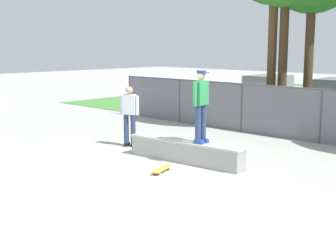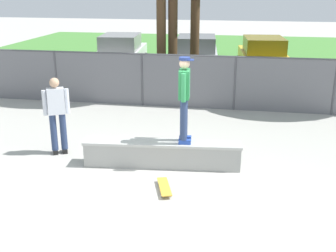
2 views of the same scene
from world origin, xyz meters
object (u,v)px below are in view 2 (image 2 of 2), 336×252
(concrete_ledge, at_px, (162,154))
(car_silver, at_px, (196,55))
(skateboard, at_px, (164,187))
(car_yellow, at_px, (263,56))
(bystander, at_px, (57,113))
(skateboarder, at_px, (184,96))
(car_white, at_px, (121,53))

(concrete_ledge, height_order, car_silver, car_silver)
(skateboard, relative_size, car_yellow, 0.19)
(concrete_ledge, height_order, car_yellow, car_yellow)
(car_silver, distance_m, car_yellow, 2.88)
(skateboard, bearing_deg, car_yellow, 79.11)
(car_yellow, bearing_deg, bystander, -116.57)
(concrete_ledge, relative_size, bystander, 1.90)
(skateboarder, distance_m, car_yellow, 10.37)
(car_yellow, bearing_deg, concrete_ledge, -103.47)
(skateboard, distance_m, car_white, 11.99)
(skateboarder, height_order, skateboard, skateboarder)
(bystander, bearing_deg, skateboard, -27.09)
(car_white, bearing_deg, bystander, -82.26)
(concrete_ledge, height_order, skateboard, concrete_ledge)
(concrete_ledge, xyz_separation_m, car_yellow, (2.45, 10.21, 0.55))
(skateboarder, height_order, bystander, skateboarder)
(skateboarder, bearing_deg, car_white, 113.26)
(concrete_ledge, xyz_separation_m, skateboarder, (0.47, 0.06, 1.31))
(skateboard, relative_size, car_white, 0.19)
(car_white, distance_m, car_silver, 3.42)
(skateboard, distance_m, car_silver, 11.36)
(skateboarder, bearing_deg, car_yellow, 78.96)
(skateboarder, distance_m, skateboard, 1.95)
(concrete_ledge, xyz_separation_m, car_silver, (-0.43, 10.18, 0.55))
(concrete_ledge, height_order, bystander, bystander)
(car_silver, height_order, bystander, bystander)
(car_silver, bearing_deg, bystander, -101.91)
(car_silver, bearing_deg, car_white, -178.70)
(concrete_ledge, bearing_deg, skateboard, -76.87)
(skateboarder, height_order, car_yellow, skateboarder)
(concrete_ledge, distance_m, car_white, 10.83)
(skateboard, height_order, car_yellow, car_yellow)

